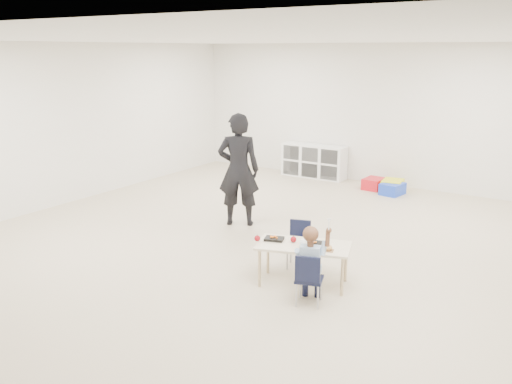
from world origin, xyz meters
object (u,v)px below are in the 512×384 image
Objects in this scene: adult at (238,170)px; cubby_shelf at (314,161)px; table at (303,264)px; chair_near at (309,278)px; child at (310,264)px.

cubby_shelf is at bearing -110.56° from adult.
table is at bearing -64.38° from cubby_shelf.
cubby_shelf is (-2.70, 5.43, 0.06)m from chair_near.
chair_near is at bearing 0.00° from child.
child is 6.06m from cubby_shelf.
table is 0.67× the size of adult.
adult is (0.49, -3.56, 0.53)m from cubby_shelf.
child is at bearing -72.89° from table.
adult is at bearing -82.14° from cubby_shelf.
cubby_shelf reaches higher than table.
chair_near is at bearing -63.59° from cubby_shelf.
chair_near is at bearing 111.30° from adult.
child is (0.00, 0.00, 0.17)m from chair_near.
child is 0.53× the size of adult.
chair_near is 0.42× the size of cubby_shelf.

